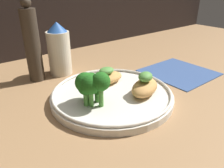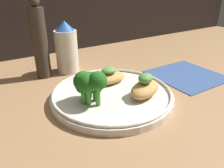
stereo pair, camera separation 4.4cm
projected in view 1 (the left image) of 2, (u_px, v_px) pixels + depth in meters
ground_plane at (112, 101)px, 45.57cm from camera, size 180.00×180.00×1.00cm
plate at (112, 95)px, 44.92cm from camera, size 24.93×24.93×2.00cm
grilled_meat_front at (145, 86)px, 43.68cm from camera, size 9.29×7.43×4.69cm
grilled_meat_middle at (107, 77)px, 48.65cm from camera, size 8.14×5.01×3.60cm
broccoli_bunch at (92, 84)px, 39.21cm from camera, size 5.21×6.74×6.67cm
sauce_bottle at (59, 50)px, 55.09cm from camera, size 5.71×5.71×13.35cm
pepper_grinder at (32, 44)px, 50.34cm from camera, size 3.63×3.63×19.19cm
napkin at (177, 71)px, 58.44cm from camera, size 16.26×16.26×0.40cm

